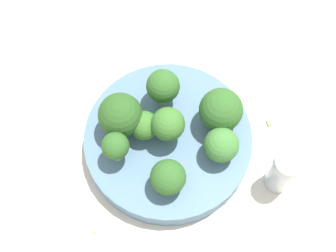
# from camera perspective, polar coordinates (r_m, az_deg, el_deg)

# --- Properties ---
(ground_plane) EXTENTS (3.00, 3.00, 0.00)m
(ground_plane) POSITION_cam_1_polar(r_m,az_deg,el_deg) (0.65, 0.00, -2.41)
(ground_plane) COLOR beige
(bowl) EXTENTS (0.22, 0.22, 0.03)m
(bowl) POSITION_cam_1_polar(r_m,az_deg,el_deg) (0.64, 0.00, -1.85)
(bowl) COLOR slate
(bowl) RESTS_ON ground_plane
(broccoli_floret_0) EXTENTS (0.06, 0.06, 0.07)m
(broccoli_floret_0) POSITION_cam_1_polar(r_m,az_deg,el_deg) (0.60, 6.47, 1.93)
(broccoli_floret_0) COLOR #84AD66
(broccoli_floret_0) RESTS_ON bowl
(broccoli_floret_1) EXTENTS (0.04, 0.04, 0.05)m
(broccoli_floret_1) POSITION_cam_1_polar(r_m,az_deg,el_deg) (0.57, 0.00, -6.29)
(broccoli_floret_1) COLOR #84AD66
(broccoli_floret_1) RESTS_ON bowl
(broccoli_floret_2) EXTENTS (0.04, 0.04, 0.06)m
(broccoli_floret_2) POSITION_cam_1_polar(r_m,az_deg,el_deg) (0.61, -0.61, 4.80)
(broccoli_floret_2) COLOR #84AD66
(broccoli_floret_2) RESTS_ON bowl
(broccoli_floret_3) EXTENTS (0.04, 0.04, 0.06)m
(broccoli_floret_3) POSITION_cam_1_polar(r_m,az_deg,el_deg) (0.59, 0.33, 0.46)
(broccoli_floret_3) COLOR #7A9E5B
(broccoli_floret_3) RESTS_ON bowl
(broccoli_floret_4) EXTENTS (0.06, 0.06, 0.07)m
(broccoli_floret_4) POSITION_cam_1_polar(r_m,az_deg,el_deg) (0.60, -5.81, 1.30)
(broccoli_floret_4) COLOR #7A9E5B
(broccoli_floret_4) RESTS_ON bowl
(broccoli_floret_5) EXTENTS (0.04, 0.04, 0.05)m
(broccoli_floret_5) POSITION_cam_1_polar(r_m,az_deg,el_deg) (0.58, -6.41, -2.51)
(broccoli_floret_5) COLOR #84AD66
(broccoli_floret_5) RESTS_ON bowl
(broccoli_floret_6) EXTENTS (0.04, 0.04, 0.05)m
(broccoli_floret_6) POSITION_cam_1_polar(r_m,az_deg,el_deg) (0.60, -2.93, 0.03)
(broccoli_floret_6) COLOR #7A9E5B
(broccoli_floret_6) RESTS_ON bowl
(broccoli_floret_7) EXTENTS (0.04, 0.04, 0.05)m
(broccoli_floret_7) POSITION_cam_1_polar(r_m,az_deg,el_deg) (0.59, 6.51, -2.35)
(broccoli_floret_7) COLOR #8EB770
(broccoli_floret_7) RESTS_ON bowl
(pepper_shaker) EXTENTS (0.04, 0.04, 0.08)m
(pepper_shaker) POSITION_cam_1_polar(r_m,az_deg,el_deg) (0.61, 13.82, -5.46)
(pepper_shaker) COLOR #B2B7BC
(pepper_shaker) RESTS_ON ground_plane
(almond_crumb_0) EXTENTS (0.01, 0.01, 0.01)m
(almond_crumb_0) POSITION_cam_1_polar(r_m,az_deg,el_deg) (0.68, 12.26, 0.43)
(almond_crumb_0) COLOR tan
(almond_crumb_0) RESTS_ON ground_plane
(almond_crumb_1) EXTENTS (0.01, 0.01, 0.01)m
(almond_crumb_1) POSITION_cam_1_polar(r_m,az_deg,el_deg) (0.62, -8.93, -12.64)
(almond_crumb_1) COLOR tan
(almond_crumb_1) RESTS_ON ground_plane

